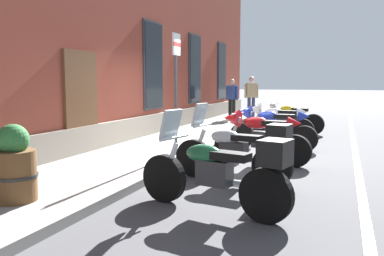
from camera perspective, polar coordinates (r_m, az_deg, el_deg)
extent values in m
plane|color=#424244|center=(9.51, 2.54, -3.42)|extent=(140.00, 140.00, 0.00)
cube|color=gray|center=(9.92, -3.87, -2.62)|extent=(30.40, 2.33, 0.13)
cube|color=silver|center=(9.07, 22.21, -4.39)|extent=(30.40, 0.12, 0.01)
cube|color=brown|center=(12.39, -23.26, 14.99)|extent=(24.40, 6.34, 7.14)
cube|color=gray|center=(10.39, -9.53, -0.70)|extent=(24.40, 0.10, 0.70)
cube|color=brown|center=(8.87, -15.35, 3.10)|extent=(1.10, 0.08, 2.30)
cube|color=#2D2D33|center=(11.86, -5.51, 8.73)|extent=(1.22, 0.06, 2.52)
cube|color=black|center=(11.85, -5.38, 8.74)|extent=(1.10, 0.03, 2.40)
cube|color=#2D2D33|center=(15.07, 0.38, 8.31)|extent=(1.22, 0.06, 2.52)
cube|color=black|center=(15.06, 0.49, 8.31)|extent=(1.10, 0.03, 2.40)
cube|color=#2D2D33|center=(18.38, 4.17, 8.00)|extent=(1.22, 0.06, 2.52)
cube|color=black|center=(18.37, 4.26, 8.00)|extent=(1.10, 0.03, 2.40)
cylinder|color=black|center=(5.62, -3.95, -7.08)|extent=(0.27, 0.67, 0.66)
cylinder|color=black|center=(4.86, 10.39, -9.34)|extent=(0.27, 0.67, 0.66)
cylinder|color=silver|center=(5.51, -3.14, -4.91)|extent=(0.14, 0.30, 0.59)
cube|color=#28282B|center=(5.13, 3.17, -6.32)|extent=(0.32, 0.48, 0.32)
ellipsoid|color=#195633|center=(5.16, 1.76, -3.66)|extent=(0.37, 0.57, 0.24)
cube|color=black|center=(4.97, 5.47, -3.97)|extent=(0.33, 0.52, 0.10)
cylinder|color=silver|center=(5.40, -2.49, -1.38)|extent=(0.61, 0.18, 0.04)
cylinder|color=silver|center=(5.12, 6.77, -7.88)|extent=(0.19, 0.46, 0.09)
cube|color=#B2BCC6|center=(5.41, -3.01, 0.56)|extent=(0.38, 0.22, 0.40)
cube|color=black|center=(4.71, 11.63, -3.43)|extent=(0.42, 0.40, 0.30)
cylinder|color=black|center=(7.06, 0.21, -4.25)|extent=(0.23, 0.67, 0.65)
cylinder|color=black|center=(6.47, 11.25, -5.38)|extent=(0.23, 0.67, 0.65)
cylinder|color=silver|center=(6.97, 0.92, -2.46)|extent=(0.12, 0.30, 0.60)
cube|color=#28282B|center=(6.68, 5.89, -3.34)|extent=(0.29, 0.47, 0.32)
ellipsoid|color=#B7BABF|center=(6.71, 4.75, -1.26)|extent=(0.35, 0.56, 0.24)
cube|color=black|center=(6.55, 7.75, -1.40)|extent=(0.30, 0.51, 0.10)
cylinder|color=silver|center=(6.89, 1.51, 0.38)|extent=(0.62, 0.14, 0.04)
cylinder|color=silver|center=(6.70, 8.65, -4.49)|extent=(0.17, 0.46, 0.09)
cube|color=#B2BCC6|center=(6.90, 1.08, 1.90)|extent=(0.38, 0.20, 0.40)
cube|color=black|center=(6.36, 12.21, -0.83)|extent=(0.41, 0.38, 0.30)
cylinder|color=black|center=(8.52, 5.23, -2.47)|extent=(0.21, 0.64, 0.63)
cylinder|color=black|center=(8.07, 14.34, -3.17)|extent=(0.21, 0.64, 0.63)
cylinder|color=silver|center=(8.44, 5.87, -0.64)|extent=(0.12, 0.34, 0.68)
cube|color=#28282B|center=(8.22, 10.01, -1.61)|extent=(0.28, 0.47, 0.32)
ellipsoid|color=red|center=(8.23, 9.07, 0.73)|extent=(0.33, 0.55, 0.24)
cube|color=black|center=(8.11, 11.59, 0.66)|extent=(0.29, 0.51, 0.10)
cylinder|color=silver|center=(8.37, 6.40, 2.04)|extent=(0.62, 0.13, 0.04)
cylinder|color=silver|center=(8.26, 12.23, -2.53)|extent=(0.16, 0.46, 0.09)
cone|color=red|center=(8.43, 5.58, 1.40)|extent=(0.41, 0.39, 0.36)
cone|color=red|center=(8.00, 14.32, 0.65)|extent=(0.28, 0.29, 0.24)
cylinder|color=black|center=(10.20, 7.08, -1.02)|extent=(0.17, 0.63, 0.62)
cylinder|color=black|center=(9.85, 15.58, -1.49)|extent=(0.17, 0.63, 0.62)
cylinder|color=silver|center=(10.13, 7.64, 0.50)|extent=(0.09, 0.33, 0.68)
cube|color=#28282B|center=(9.96, 11.56, -0.24)|extent=(0.25, 0.46, 0.32)
ellipsoid|color=#192D9E|center=(9.96, 10.76, 1.64)|extent=(0.30, 0.54, 0.24)
cube|color=black|center=(9.88, 12.90, 1.61)|extent=(0.25, 0.49, 0.10)
cylinder|color=silver|center=(10.08, 8.11, 2.72)|extent=(0.62, 0.08, 0.04)
cylinder|color=silver|center=(10.03, 13.36, -0.99)|extent=(0.12, 0.46, 0.09)
cone|color=#192D9E|center=(10.12, 7.39, 2.18)|extent=(0.38, 0.37, 0.36)
cone|color=#192D9E|center=(9.79, 15.56, 1.60)|extent=(0.26, 0.28, 0.24)
cylinder|color=black|center=(11.68, 8.52, -0.02)|extent=(0.15, 0.64, 0.64)
cylinder|color=black|center=(11.42, 15.29, -0.34)|extent=(0.15, 0.64, 0.64)
cylinder|color=silver|center=(11.63, 9.02, 1.24)|extent=(0.08, 0.32, 0.65)
cube|color=#28282B|center=(11.50, 12.13, 0.70)|extent=(0.24, 0.45, 0.32)
ellipsoid|color=silver|center=(11.51, 11.43, 2.19)|extent=(0.28, 0.53, 0.24)
cube|color=black|center=(11.44, 13.30, 2.17)|extent=(0.24, 0.49, 0.10)
cylinder|color=silver|center=(11.58, 9.44, 3.11)|extent=(0.62, 0.06, 0.04)
cylinder|color=silver|center=(11.58, 13.68, 0.05)|extent=(0.11, 0.45, 0.09)
cone|color=silver|center=(11.62, 8.80, 2.63)|extent=(0.37, 0.35, 0.36)
cone|color=silver|center=(11.38, 15.27, 2.19)|extent=(0.25, 0.27, 0.24)
cylinder|color=black|center=(13.41, 10.82, 0.81)|extent=(0.22, 0.66, 0.65)
cylinder|color=black|center=(13.04, 16.75, 0.48)|extent=(0.22, 0.66, 0.65)
cylinder|color=silver|center=(13.36, 11.24, 1.82)|extent=(0.12, 0.31, 0.61)
cube|color=#28282B|center=(13.18, 13.97, 1.42)|extent=(0.28, 0.47, 0.32)
ellipsoid|color=gold|center=(13.20, 13.37, 2.54)|extent=(0.34, 0.55, 0.24)
cube|color=black|center=(13.10, 14.97, 2.51)|extent=(0.29, 0.51, 0.10)
cylinder|color=silver|center=(13.31, 11.61, 3.35)|extent=(0.62, 0.13, 0.04)
cylinder|color=silver|center=(13.23, 15.34, 0.83)|extent=(0.16, 0.46, 0.09)
sphere|color=silver|center=(13.34, 11.27, 3.06)|extent=(0.18, 0.18, 0.18)
cylinder|color=black|center=(16.42, 5.39, 2.67)|extent=(0.14, 0.14, 0.79)
cylinder|color=black|center=(16.31, 5.90, 2.63)|extent=(0.14, 0.14, 0.79)
cube|color=#2D478C|center=(16.33, 5.67, 5.03)|extent=(0.33, 0.45, 0.56)
sphere|color=tan|center=(16.33, 5.69, 6.50)|extent=(0.22, 0.22, 0.22)
cylinder|color=#2D478C|center=(16.48, 4.96, 4.95)|extent=(0.09, 0.09, 0.53)
cylinder|color=#2D478C|center=(16.19, 6.38, 4.90)|extent=(0.09, 0.09, 0.53)
cylinder|color=#2D3351|center=(16.96, 8.04, 2.85)|extent=(0.14, 0.14, 0.85)
cylinder|color=#2D3351|center=(17.01, 8.62, 2.85)|extent=(0.14, 0.14, 0.85)
cube|color=tan|center=(16.95, 8.37, 5.29)|extent=(0.37, 0.45, 0.60)
sphere|color=tan|center=(16.95, 8.40, 6.80)|extent=(0.23, 0.23, 0.23)
cylinder|color=tan|center=(16.88, 7.55, 5.20)|extent=(0.09, 0.09, 0.57)
cylinder|color=tan|center=(17.02, 9.18, 5.18)|extent=(0.09, 0.09, 0.57)
cylinder|color=#4C4C51|center=(8.35, -2.31, 4.79)|extent=(0.06, 0.06, 2.52)
cube|color=white|center=(8.37, -2.21, 11.71)|extent=(0.36, 0.03, 0.44)
cube|color=red|center=(8.37, -2.12, 11.71)|extent=(0.36, 0.01, 0.08)
cylinder|color=brown|center=(5.66, -23.71, -6.18)|extent=(0.54, 0.54, 0.65)
cylinder|color=black|center=(5.66, -23.71, -6.18)|extent=(0.57, 0.57, 0.04)
sphere|color=#28602D|center=(5.58, -23.93, -1.51)|extent=(0.40, 0.40, 0.40)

